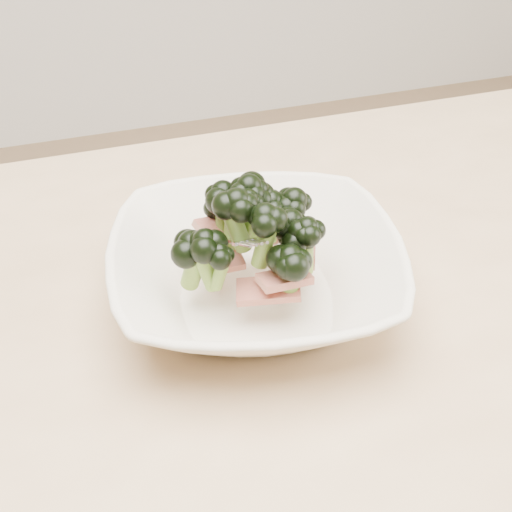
# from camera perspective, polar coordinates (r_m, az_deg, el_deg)

# --- Properties ---
(dining_table) EXTENTS (1.20, 0.80, 0.75)m
(dining_table) POSITION_cam_1_polar(r_m,az_deg,el_deg) (0.67, -5.84, -14.70)
(dining_table) COLOR tan
(dining_table) RESTS_ON ground
(broccoli_dish) EXTENTS (0.31, 0.31, 0.12)m
(broccoli_dish) POSITION_cam_1_polar(r_m,az_deg,el_deg) (0.63, -0.08, -0.63)
(broccoli_dish) COLOR beige
(broccoli_dish) RESTS_ON dining_table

